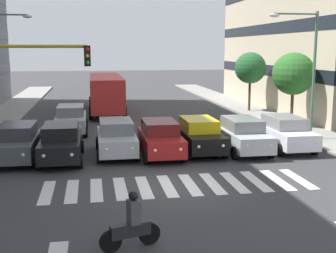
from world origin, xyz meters
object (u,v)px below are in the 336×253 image
(street_lamp_right, at_px, (1,60))
(street_tree_1, at_px, (293,74))
(car_0, at_px, (285,132))
(car_5, at_px, (61,142))
(car_1, at_px, (243,135))
(car_2, at_px, (199,135))
(car_4, at_px, (116,137))
(motorcycle_with_rider, at_px, (131,225))
(street_tree_2, at_px, (250,68))
(bus_behind_traffic, at_px, (106,90))
(car_3, at_px, (160,138))
(car_row2_0, at_px, (71,119))
(street_lamp_left, at_px, (307,62))
(car_6, at_px, (17,142))

(street_lamp_right, xyz_separation_m, street_tree_1, (-18.52, 1.40, -0.94))
(car_0, height_order, car_5, same)
(car_1, distance_m, car_2, 2.22)
(car_4, relative_size, motorcycle_with_rider, 2.68)
(car_5, height_order, street_tree_2, street_tree_2)
(car_1, distance_m, street_lamp_right, 15.43)
(car_0, xyz_separation_m, bus_behind_traffic, (8.78, -15.19, 0.97))
(car_3, relative_size, car_row2_0, 1.00)
(car_0, height_order, motorcycle_with_rider, car_0)
(car_row2_0, relative_size, street_tree_2, 0.93)
(motorcycle_with_rider, bearing_deg, car_3, -103.11)
(car_3, xyz_separation_m, street_lamp_right, (8.68, -7.64, 3.63))
(street_lamp_left, xyz_separation_m, street_lamp_right, (17.21, -5.68, 0.05))
(car_6, distance_m, motorcycle_with_rider, 11.07)
(car_6, bearing_deg, motorcycle_with_rider, 113.68)
(car_4, distance_m, street_tree_1, 13.49)
(street_lamp_left, distance_m, street_tree_2, 11.72)
(car_5, bearing_deg, car_0, -177.38)
(car_6, relative_size, car_row2_0, 1.00)
(car_row2_0, bearing_deg, car_2, 136.35)
(car_1, distance_m, car_6, 11.04)
(street_tree_2, bearing_deg, car_6, 39.39)
(bus_behind_traffic, relative_size, motorcycle_with_rider, 6.33)
(car_3, bearing_deg, bus_behind_traffic, -82.27)
(car_4, xyz_separation_m, street_tree_1, (-11.95, -5.67, 2.69))
(bus_behind_traffic, bearing_deg, car_3, 97.73)
(car_3, relative_size, street_tree_1, 0.92)
(car_0, relative_size, car_row2_0, 1.00)
(car_0, bearing_deg, car_row2_0, -29.60)
(car_0, distance_m, car_5, 11.42)
(car_0, bearing_deg, car_3, 3.01)
(street_tree_1, bearing_deg, car_3, 32.38)
(car_2, distance_m, street_tree_1, 10.08)
(car_5, distance_m, street_lamp_right, 9.47)
(car_5, bearing_deg, street_tree_2, -136.13)
(motorcycle_with_rider, height_order, street_lamp_right, street_lamp_right)
(motorcycle_with_rider, bearing_deg, car_5, -76.12)
(street_lamp_left, distance_m, street_tree_1, 4.56)
(car_row2_0, xyz_separation_m, street_tree_2, (-14.17, -6.87, 2.75))
(car_1, distance_m, bus_behind_traffic, 16.76)
(car_0, relative_size, car_6, 1.00)
(car_5, height_order, car_6, same)
(car_3, distance_m, car_4, 2.18)
(car_row2_0, relative_size, bus_behind_traffic, 0.42)
(car_3, xyz_separation_m, car_5, (4.74, 0.17, 0.00))
(car_row2_0, relative_size, street_lamp_left, 0.63)
(car_0, height_order, car_6, same)
(car_row2_0, xyz_separation_m, motorcycle_with_rider, (-2.25, 16.70, -0.24))
(street_lamp_left, bearing_deg, car_0, 40.93)
(car_3, relative_size, street_lamp_left, 0.63)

